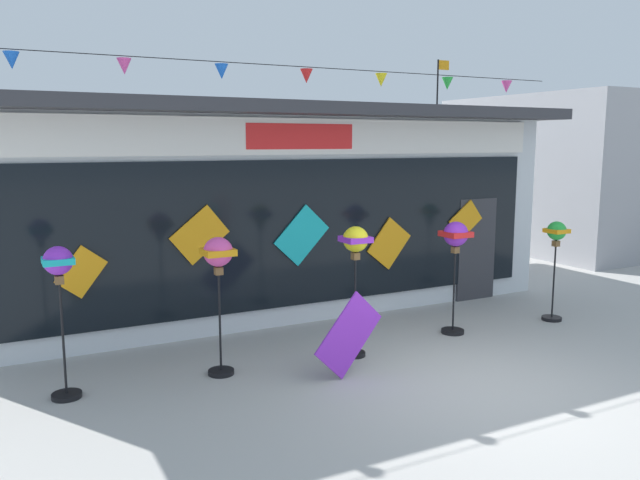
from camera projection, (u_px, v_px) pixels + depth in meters
The scene contains 9 objects.
ground_plane at pixel (482, 386), 8.06m from camera, with size 80.00×80.00×0.00m, color #ADAAA5.
kite_shop_building at pixel (240, 201), 13.09m from camera, with size 11.05×6.57×5.03m.
wind_spinner_far_left at pixel (59, 280), 7.47m from camera, with size 0.36×0.36×1.88m.
wind_spinner_left at pixel (218, 264), 8.25m from camera, with size 0.40×0.40×1.86m.
wind_spinner_center_left at pixel (355, 251), 8.97m from camera, with size 0.37×0.37×1.91m.
wind_spinner_center_right at pixel (455, 244), 10.08m from camera, with size 0.41×0.41×1.84m.
wind_spinner_right at pixel (556, 244), 10.85m from camera, with size 0.34×0.34×1.74m.
display_kite_on_ground at pixel (349, 335), 8.36m from camera, with size 0.56×0.03×1.03m, color purple.
neighbour_building at pixel (601, 172), 19.23m from camera, with size 7.52×6.07×4.37m, color #99999E.
Camera 1 is at (-5.38, -5.86, 3.09)m, focal length 35.42 mm.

